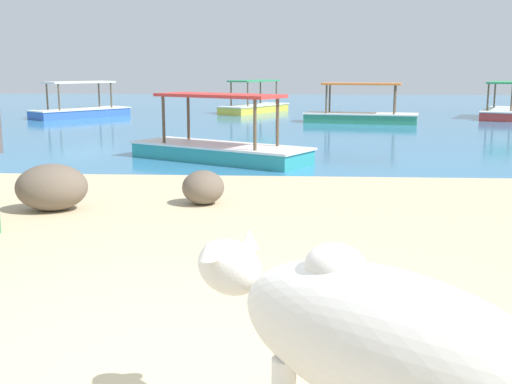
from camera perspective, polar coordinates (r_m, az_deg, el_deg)
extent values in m
cube|color=#CCB78E|center=(3.91, -7.77, -16.21)|extent=(18.00, 14.00, 0.04)
cube|color=teal|center=(25.48, 1.89, 6.99)|extent=(60.00, 36.00, 0.03)
ellipsoid|color=silver|center=(2.64, 11.48, -12.91)|extent=(1.46, 1.39, 0.59)
ellipsoid|color=silver|center=(3.16, -2.40, -6.72)|extent=(0.45, 0.44, 0.27)
cone|color=silver|center=(3.04, -4.33, -5.15)|extent=(0.14, 0.14, 0.10)
cone|color=silver|center=(3.22, -0.61, -4.20)|extent=(0.14, 0.14, 0.10)
ellipsoid|color=silver|center=(2.69, 7.10, -6.61)|extent=(0.36, 0.36, 0.20)
ellipsoid|color=#6B5B4C|center=(8.37, -4.73, 0.42)|extent=(0.70, 0.70, 0.45)
ellipsoid|color=#6B5B4C|center=(8.35, -17.75, 0.40)|extent=(1.01, 0.86, 0.59)
cube|color=#C63833|center=(24.76, 21.05, 6.51)|extent=(2.39, 3.75, 0.28)
cube|color=white|center=(24.75, 21.08, 6.88)|extent=(2.47, 3.83, 0.04)
cylinder|color=brown|center=(23.62, 21.85, 7.77)|extent=(0.06, 0.06, 0.95)
cylinder|color=brown|center=(23.69, 19.98, 7.90)|extent=(0.06, 0.06, 0.95)
cylinder|color=brown|center=(25.84, 20.51, 8.08)|extent=(0.06, 0.06, 0.95)
cube|color=#339356|center=(24.71, 21.23, 9.10)|extent=(1.83, 2.69, 0.06)
cube|color=teal|center=(12.47, -3.26, 3.45)|extent=(3.67, 2.74, 0.28)
cube|color=white|center=(12.45, -3.27, 4.18)|extent=(3.76, 2.83, 0.04)
cylinder|color=brown|center=(12.79, -8.24, 6.31)|extent=(0.06, 0.06, 0.95)
cylinder|color=brown|center=(13.37, -6.05, 6.56)|extent=(0.06, 0.06, 0.95)
cylinder|color=brown|center=(11.47, -0.08, 5.89)|extent=(0.06, 0.06, 0.95)
cylinder|color=brown|center=(12.12, 1.93, 6.16)|extent=(0.06, 0.06, 0.95)
cube|color=red|center=(12.37, -3.32, 8.59)|extent=(2.65, 2.06, 0.06)
cube|color=gold|center=(25.81, -0.15, 7.40)|extent=(2.69, 3.69, 0.28)
cube|color=white|center=(25.80, -0.15, 7.75)|extent=(2.78, 3.78, 0.04)
cylinder|color=brown|center=(24.66, -0.74, 8.66)|extent=(0.06, 0.06, 0.95)
cylinder|color=brown|center=(25.09, -2.24, 8.69)|extent=(0.06, 0.06, 0.95)
cylinder|color=brown|center=(26.50, 1.83, 8.82)|extent=(0.06, 0.06, 0.95)
cylinder|color=brown|center=(26.89, 0.40, 8.86)|extent=(0.06, 0.06, 0.95)
cube|color=#339356|center=(25.76, -0.15, 9.88)|extent=(2.03, 2.66, 0.06)
cube|color=#338E66|center=(21.34, 9.30, 6.48)|extent=(3.74, 1.76, 0.28)
cube|color=white|center=(21.32, 9.31, 6.91)|extent=(3.82, 1.83, 0.04)
cylinder|color=brown|center=(21.61, 12.32, 8.07)|extent=(0.06, 0.06, 0.95)
cylinder|color=brown|center=(20.84, 12.24, 7.97)|extent=(0.06, 0.06, 0.95)
cylinder|color=brown|center=(21.80, 6.59, 8.27)|extent=(0.06, 0.06, 0.95)
cylinder|color=brown|center=(21.04, 6.29, 8.18)|extent=(0.06, 0.06, 0.95)
cube|color=orange|center=(21.28, 9.39, 9.49)|extent=(2.65, 1.39, 0.06)
cube|color=#3866B7|center=(24.24, -15.36, 6.77)|extent=(3.10, 3.50, 0.28)
cube|color=white|center=(24.23, -15.38, 7.15)|extent=(3.19, 3.59, 0.04)
cylinder|color=brown|center=(25.12, -13.82, 8.39)|extent=(0.06, 0.06, 0.95)
cylinder|color=brown|center=(24.49, -12.79, 8.37)|extent=(0.06, 0.06, 0.95)
cylinder|color=brown|center=(23.97, -18.12, 8.05)|extent=(0.06, 0.06, 0.95)
cylinder|color=brown|center=(23.31, -17.17, 8.03)|extent=(0.06, 0.06, 0.95)
cube|color=silver|center=(24.19, -15.49, 9.41)|extent=(2.30, 2.55, 0.06)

